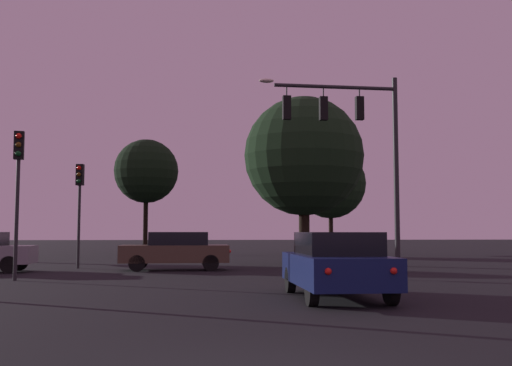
# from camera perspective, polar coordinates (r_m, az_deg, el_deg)

# --- Properties ---
(ground_plane) EXTENTS (168.00, 168.00, 0.00)m
(ground_plane) POSITION_cam_1_polar(r_m,az_deg,el_deg) (30.77, -3.78, -7.50)
(ground_plane) COLOR black
(ground_plane) RESTS_ON ground
(traffic_signal_mast_arm) EXTENTS (5.40, 0.57, 7.47)m
(traffic_signal_mast_arm) POSITION_cam_1_polar(r_m,az_deg,el_deg) (23.22, 9.46, 4.64)
(traffic_signal_mast_arm) COLOR #232326
(traffic_signal_mast_arm) RESTS_ON ground
(traffic_light_corner_left) EXTENTS (0.33, 0.37, 4.39)m
(traffic_light_corner_left) POSITION_cam_1_polar(r_m,az_deg,el_deg) (26.40, -16.44, -1.04)
(traffic_light_corner_left) COLOR #232326
(traffic_light_corner_left) RESTS_ON ground
(traffic_light_corner_right) EXTENTS (0.34, 0.37, 4.73)m
(traffic_light_corner_right) POSITION_cam_1_polar(r_m,az_deg,el_deg) (20.46, -21.69, 0.72)
(traffic_light_corner_right) COLOR #232326
(traffic_light_corner_right) RESTS_ON ground
(car_nearside_lane) EXTENTS (1.94, 4.34, 1.52)m
(car_nearside_lane) POSITION_cam_1_polar(r_m,az_deg,el_deg) (14.04, 7.62, -7.61)
(car_nearside_lane) COLOR #0F1947
(car_nearside_lane) RESTS_ON ground
(car_crossing_left) EXTENTS (4.40, 1.91, 1.52)m
(car_crossing_left) POSITION_cam_1_polar(r_m,az_deg,el_deg) (24.33, -7.65, -6.35)
(car_crossing_left) COLOR #473828
(car_crossing_left) RESTS_ON ground
(tree_behind_sign) EXTENTS (5.02, 5.02, 7.49)m
(tree_behind_sign) POSITION_cam_1_polar(r_m,az_deg,el_deg) (43.14, 7.09, -0.05)
(tree_behind_sign) COLOR black
(tree_behind_sign) RESTS_ON ground
(tree_left_far) EXTENTS (4.59, 4.59, 8.18)m
(tree_left_far) POSITION_cam_1_polar(r_m,az_deg,el_deg) (43.84, -10.39, 1.09)
(tree_left_far) COLOR black
(tree_left_far) RESTS_ON ground
(tree_right_cluster) EXTENTS (5.77, 5.77, 8.06)m
(tree_right_cluster) POSITION_cam_1_polar(r_m,az_deg,el_deg) (29.10, 4.56, 2.54)
(tree_right_cluster) COLOR black
(tree_right_cluster) RESTS_ON ground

